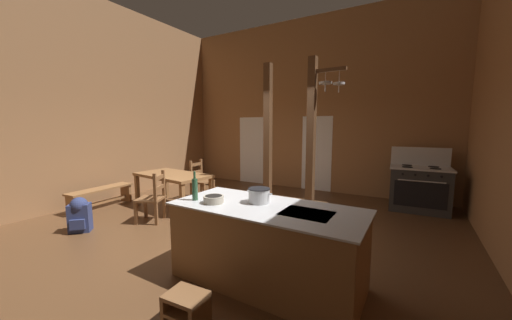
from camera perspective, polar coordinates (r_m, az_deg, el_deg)
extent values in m
cube|color=brown|center=(4.83, -6.54, -15.31)|extent=(8.16, 8.34, 0.10)
cube|color=#93663F|center=(7.90, 10.35, 11.04)|extent=(8.16, 0.14, 4.68)
cube|color=#93663F|center=(7.37, -31.39, 10.41)|extent=(0.14, 8.34, 4.68)
cube|color=white|center=(8.55, -0.53, 2.02)|extent=(1.00, 0.01, 2.05)
cube|color=white|center=(7.73, 12.51, 1.30)|extent=(0.84, 0.01, 2.05)
cube|color=olive|center=(3.25, 2.13, -17.39)|extent=(2.11, 0.93, 0.88)
cube|color=silver|center=(3.09, 2.17, -9.79)|extent=(2.17, 0.99, 0.02)
cube|color=black|center=(2.90, 10.53, -10.86)|extent=(0.53, 0.41, 0.00)
cube|color=black|center=(3.77, 5.46, -20.39)|extent=(2.00, 0.07, 0.10)
cube|color=#303030|center=(6.77, 30.85, -5.29)|extent=(1.14, 0.81, 0.90)
cube|color=black|center=(6.40, 31.04, -6.25)|extent=(0.93, 0.05, 0.52)
cylinder|color=silver|center=(6.32, 31.22, -3.82)|extent=(0.83, 0.07, 0.02)
cube|color=silver|center=(6.69, 31.10, -1.39)|extent=(1.18, 0.86, 0.03)
cube|color=silver|center=(7.03, 31.02, 0.66)|extent=(1.14, 0.10, 0.40)
cylinder|color=black|center=(6.56, 33.35, -1.52)|extent=(0.21, 0.21, 0.01)
cylinder|color=black|center=(6.53, 29.03, -1.28)|extent=(0.21, 0.21, 0.01)
cylinder|color=black|center=(6.86, 33.09, -1.17)|extent=(0.21, 0.21, 0.01)
cylinder|color=black|center=(6.83, 28.96, -0.94)|extent=(0.21, 0.21, 0.01)
cylinder|color=black|center=(6.35, 34.25, -2.89)|extent=(0.05, 0.03, 0.04)
cylinder|color=black|center=(6.32, 32.27, -2.79)|extent=(0.05, 0.03, 0.04)
cylinder|color=black|center=(6.30, 30.28, -2.68)|extent=(0.05, 0.03, 0.04)
cylinder|color=black|center=(6.30, 28.28, -2.57)|extent=(0.05, 0.03, 0.04)
cube|color=brown|center=(5.23, 11.41, 4.02)|extent=(0.15, 0.15, 3.03)
cube|color=brown|center=(5.22, 14.63, 17.68)|extent=(0.68, 0.11, 0.06)
cylinder|color=silver|center=(5.21, 14.31, 16.61)|extent=(0.01, 0.01, 0.20)
cylinder|color=silver|center=(5.19, 14.26, 15.33)|extent=(0.24, 0.24, 0.04)
cylinder|color=silver|center=(5.18, 14.24, 14.45)|extent=(0.02, 0.02, 0.14)
cylinder|color=silver|center=(5.14, 16.98, 16.48)|extent=(0.01, 0.01, 0.23)
cylinder|color=silver|center=(5.12, 16.92, 14.99)|extent=(0.21, 0.21, 0.04)
cylinder|color=silver|center=(5.10, 16.88, 14.11)|extent=(0.02, 0.02, 0.14)
cube|color=brown|center=(5.66, 2.47, 4.38)|extent=(0.14, 0.14, 3.03)
cube|color=brown|center=(2.79, -14.42, -25.75)|extent=(0.38, 0.30, 0.04)
cube|color=brown|center=(2.97, -16.95, -27.14)|extent=(0.06, 0.28, 0.26)
cube|color=brown|center=(2.79, -11.46, -29.41)|extent=(0.06, 0.28, 0.26)
cube|color=brown|center=(2.88, -14.32, -28.21)|extent=(0.34, 0.30, 0.03)
cube|color=olive|center=(6.30, -16.97, -3.04)|extent=(1.79, 1.07, 0.06)
cube|color=olive|center=(7.22, -18.18, -4.80)|extent=(0.09, 0.09, 0.68)
cube|color=olive|center=(6.03, -9.29, -6.85)|extent=(0.09, 0.09, 0.68)
cube|color=olive|center=(6.81, -23.53, -5.75)|extent=(0.09, 0.09, 0.68)
cube|color=olive|center=(5.53, -15.10, -8.29)|extent=(0.09, 0.09, 0.68)
cube|color=brown|center=(5.53, -21.22, -7.58)|extent=(0.59, 0.59, 0.04)
cube|color=brown|center=(5.51, -23.78, -10.20)|extent=(0.07, 0.07, 0.41)
cube|color=brown|center=(5.83, -22.05, -9.15)|extent=(0.07, 0.07, 0.41)
cube|color=brown|center=(5.27, -20.23, -7.74)|extent=(0.07, 0.07, 0.95)
cube|color=brown|center=(5.61, -18.65, -6.79)|extent=(0.07, 0.07, 0.95)
cube|color=brown|center=(5.36, -19.58, -3.47)|extent=(0.20, 0.36, 0.07)
cube|color=brown|center=(5.40, -19.49, -5.45)|extent=(0.20, 0.36, 0.07)
cube|color=brown|center=(6.87, -11.11, -4.41)|extent=(0.46, 0.46, 0.04)
cube|color=brown|center=(6.95, -8.85, -6.12)|extent=(0.05, 0.05, 0.41)
cube|color=brown|center=(6.66, -10.82, -6.75)|extent=(0.05, 0.05, 0.41)
cube|color=brown|center=(7.12, -11.34, -3.63)|extent=(0.05, 0.05, 0.95)
cube|color=brown|center=(6.84, -13.36, -4.13)|extent=(0.05, 0.05, 0.95)
cube|color=brown|center=(6.92, -12.41, -0.91)|extent=(0.05, 0.38, 0.07)
cube|color=brown|center=(6.95, -12.37, -2.46)|extent=(0.05, 0.38, 0.07)
cube|color=olive|center=(6.88, -29.68, -5.28)|extent=(0.45, 1.38, 0.04)
cube|color=olive|center=(6.62, -34.06, -8.00)|extent=(0.31, 0.08, 0.40)
cube|color=olive|center=(7.28, -25.50, -6.16)|extent=(0.31, 0.08, 0.40)
cube|color=olive|center=(6.95, -29.53, -7.70)|extent=(0.13, 1.17, 0.06)
cube|color=navy|center=(5.60, -32.85, -10.10)|extent=(0.38, 0.38, 0.48)
cube|color=navy|center=(5.50, -33.23, -11.20)|extent=(0.20, 0.20, 0.17)
cylinder|color=black|center=(5.68, -31.51, -9.76)|extent=(0.06, 0.06, 0.38)
cylinder|color=black|center=(5.74, -33.37, -9.72)|extent=(0.06, 0.06, 0.38)
sphere|color=navy|center=(5.54, -33.00, -7.91)|extent=(0.38, 0.38, 0.27)
cylinder|color=silver|center=(3.21, 0.65, -7.47)|extent=(0.25, 0.25, 0.16)
cylinder|color=black|center=(3.19, 0.65, -5.99)|extent=(0.26, 0.26, 0.01)
cylinder|color=silver|center=(3.26, -1.49, -6.47)|extent=(0.05, 0.02, 0.02)
cylinder|color=silver|center=(3.13, 2.89, -7.07)|extent=(0.05, 0.02, 0.02)
cylinder|color=#B2A893|center=(3.25, -8.84, -8.10)|extent=(0.24, 0.24, 0.08)
cylinder|color=black|center=(3.23, -8.85, -7.38)|extent=(0.19, 0.19, 0.00)
cylinder|color=#2D5638|center=(3.38, -12.63, -6.03)|extent=(0.07, 0.07, 0.26)
cylinder|color=#2D5638|center=(3.35, -12.71, -3.10)|extent=(0.03, 0.03, 0.09)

